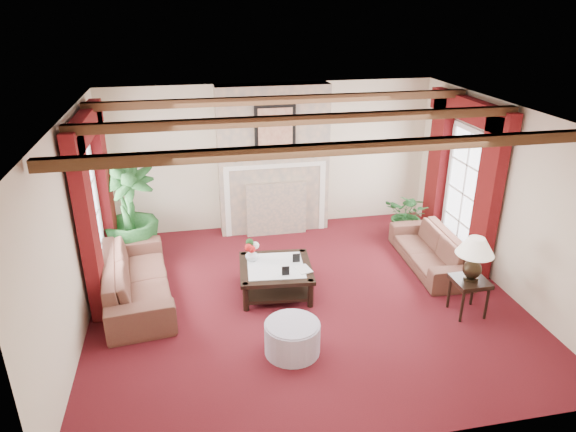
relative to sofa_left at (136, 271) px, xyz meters
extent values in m
plane|color=#420B13|center=(2.38, -0.49, -0.44)|extent=(6.00, 6.00, 0.00)
plane|color=white|center=(2.38, -0.49, 2.26)|extent=(6.00, 6.00, 0.00)
cube|color=beige|center=(2.38, 2.26, 0.91)|extent=(6.00, 0.02, 2.70)
cube|color=beige|center=(-0.62, -0.49, 0.91)|extent=(0.02, 5.50, 2.70)
cube|color=beige|center=(5.38, -0.49, 0.91)|extent=(0.02, 5.50, 2.70)
imported|color=#3E111C|center=(0.00, 0.00, 0.00)|extent=(2.41, 1.18, 0.89)
imported|color=#3E111C|center=(4.63, 0.10, -0.07)|extent=(1.96, 0.72, 0.75)
imported|color=black|center=(-0.16, 1.32, 0.02)|extent=(1.07, 1.73, 0.92)
imported|color=black|center=(4.69, 1.17, -0.10)|extent=(1.68, 1.68, 0.69)
cylinder|color=#9C94A8|center=(1.95, -1.66, -0.24)|extent=(0.69, 0.69, 0.40)
imported|color=silver|center=(1.69, 0.02, 0.08)|extent=(0.35, 0.35, 0.19)
imported|color=black|center=(2.29, -0.44, 0.12)|extent=(0.20, 0.10, 0.26)
camera|label=1|loc=(0.88, -6.77, 3.61)|focal=32.00mm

